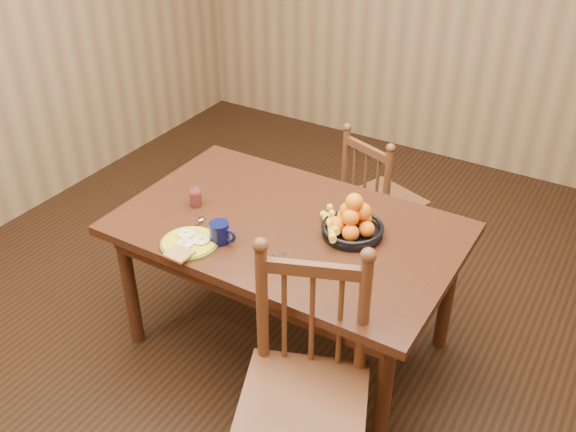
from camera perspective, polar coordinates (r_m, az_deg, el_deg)
The scene contains 10 objects.
room at distance 2.75m, azimuth -0.00°, elevation 9.69°, with size 4.52×5.02×2.72m.
dining_table at distance 3.08m, azimuth -0.00°, elevation -2.11°, with size 1.60×1.00×0.75m.
chair_far at distance 3.86m, azimuth 8.11°, elevation 1.35°, with size 0.51×0.50×0.89m.
chair_near at distance 2.58m, azimuth 1.55°, elevation -15.08°, with size 0.62×0.61×1.06m.
breakfast_plate at distance 2.92m, azimuth -8.80°, elevation -2.38°, with size 0.26×0.29×0.04m.
fork at distance 2.79m, azimuth -1.30°, elevation -4.03°, with size 0.06×0.18×0.00m.
spoon at distance 3.08m, azimuth -7.95°, elevation -0.49°, with size 0.05×0.16×0.01m.
coffee_mug at distance 2.90m, azimuth -6.04°, elevation -1.47°, with size 0.13×0.09×0.10m.
juice_glass at distance 3.19m, azimuth -8.21°, elevation 1.60°, with size 0.06×0.06×0.09m.
fruit_bowl at distance 2.94m, azimuth 5.67°, elevation -0.58°, with size 0.32×0.32×0.22m.
Camera 1 is at (1.30, -2.16, 2.43)m, focal length 40.00 mm.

